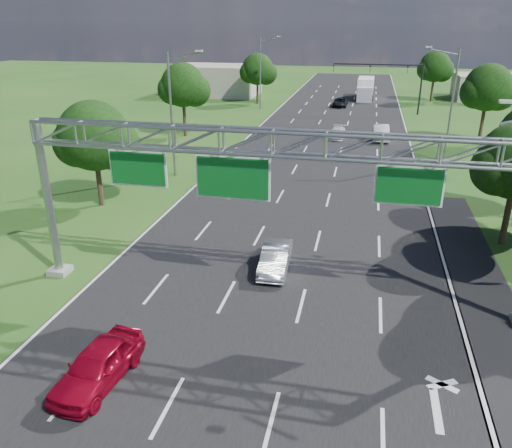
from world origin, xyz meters
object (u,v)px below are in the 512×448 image
(traffic_signal, at_px, (395,76))
(silver_sedan, at_px, (275,258))
(box_truck, at_px, (365,89))
(sign_gantry, at_px, (274,157))
(red_coupe, at_px, (98,365))

(traffic_signal, height_order, silver_sedan, traffic_signal)
(traffic_signal, distance_m, box_truck, 14.84)
(sign_gantry, relative_size, traffic_signal, 1.92)
(traffic_signal, bearing_deg, sign_gantry, -97.68)
(traffic_signal, bearing_deg, silver_sedan, -98.51)
(red_coupe, bearing_deg, box_truck, 89.66)
(sign_gantry, relative_size, red_coupe, 5.45)
(red_coupe, xyz_separation_m, box_truck, (8.22, 74.15, 0.85))
(sign_gantry, height_order, red_coupe, sign_gantry)
(silver_sedan, relative_size, box_truck, 0.46)
(traffic_signal, distance_m, red_coupe, 61.69)
(sign_gantry, bearing_deg, silver_sedan, 97.39)
(sign_gantry, height_order, traffic_signal, sign_gantry)
(sign_gantry, relative_size, box_truck, 2.68)
(box_truck, bearing_deg, sign_gantry, -91.48)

